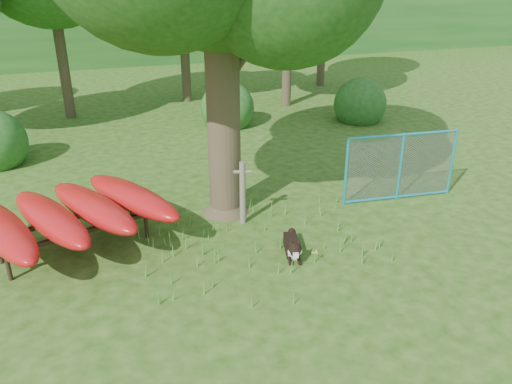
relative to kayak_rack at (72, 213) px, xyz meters
name	(u,v)px	position (x,y,z in m)	size (l,w,h in m)	color
ground	(269,273)	(3.07, -1.96, -0.76)	(80.00, 80.00, 0.00)	#23470E
wooden_post	(243,191)	(3.26, 0.00, -0.06)	(0.37, 0.17, 1.34)	#625B4A
kayak_rack	(72,213)	(0.00, 0.00, 0.00)	(3.98, 3.57, 1.00)	black
husky_dog	(293,247)	(3.70, -1.54, -0.60)	(0.49, 1.00, 0.46)	black
fence_section	(400,167)	(6.96, -0.06, 0.02)	(2.67, 0.36, 2.61)	#28A2BB
wildflower_clump	(315,253)	(3.97, -1.92, -0.58)	(0.11, 0.09, 0.23)	#4F9530
shrub_right	(359,121)	(9.57, 6.04, -0.76)	(1.80, 1.80, 1.80)	#1F561B
shrub_mid	(228,126)	(5.07, 7.04, -0.76)	(1.80, 1.80, 1.80)	#1F561B
wooded_hillside	(109,4)	(3.07, 26.04, 2.24)	(80.00, 12.00, 6.00)	#1F561B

